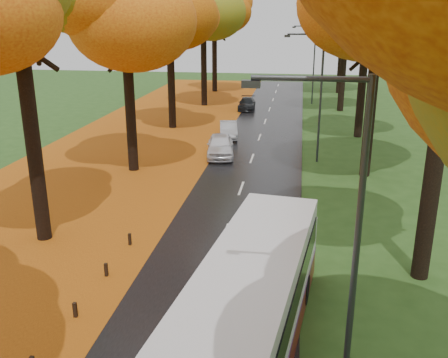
% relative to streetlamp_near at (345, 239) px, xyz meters
% --- Properties ---
extents(road, '(6.50, 90.00, 0.04)m').
position_rel_streetlamp_near_xyz_m(road, '(-3.95, 17.00, -4.69)').
color(road, black).
rests_on(road, ground).
extents(centre_line, '(0.12, 90.00, 0.01)m').
position_rel_streetlamp_near_xyz_m(centre_line, '(-3.95, 17.00, -4.67)').
color(centre_line, silver).
rests_on(centre_line, road).
extents(leaf_verge, '(12.00, 90.00, 0.02)m').
position_rel_streetlamp_near_xyz_m(leaf_verge, '(-12.95, 17.00, -4.70)').
color(leaf_verge, '#83380B').
rests_on(leaf_verge, ground).
extents(leaf_drift, '(0.90, 90.00, 0.01)m').
position_rel_streetlamp_near_xyz_m(leaf_drift, '(-7.00, 17.00, -4.67)').
color(leaf_drift, '#BF6513').
rests_on(leaf_drift, road).
extents(trees_left, '(9.20, 74.00, 13.88)m').
position_rel_streetlamp_near_xyz_m(trees_left, '(-11.13, 19.06, 4.82)').
color(trees_left, black).
rests_on(trees_left, ground).
extents(trees_right, '(9.30, 74.20, 13.96)m').
position_rel_streetlamp_near_xyz_m(trees_right, '(3.24, 18.91, 4.98)').
color(trees_right, black).
rests_on(trees_right, ground).
extents(streetlamp_near, '(2.45, 0.18, 8.00)m').
position_rel_streetlamp_near_xyz_m(streetlamp_near, '(0.00, 0.00, 0.00)').
color(streetlamp_near, '#333538').
rests_on(streetlamp_near, ground).
extents(streetlamp_mid, '(2.45, 0.18, 8.00)m').
position_rel_streetlamp_near_xyz_m(streetlamp_mid, '(0.00, 22.00, 0.00)').
color(streetlamp_mid, '#333538').
rests_on(streetlamp_mid, ground).
extents(streetlamp_far, '(2.45, 0.18, 8.00)m').
position_rel_streetlamp_near_xyz_m(streetlamp_far, '(0.00, 44.00, 0.00)').
color(streetlamp_far, '#333538').
rests_on(streetlamp_far, ground).
extents(bus, '(3.86, 11.14, 2.87)m').
position_rel_streetlamp_near_xyz_m(bus, '(-2.13, 1.93, -3.17)').
color(bus, '#57120D').
rests_on(bus, road).
extents(car_white, '(2.32, 4.49, 1.46)m').
position_rel_streetlamp_near_xyz_m(car_white, '(-6.09, 22.22, -3.94)').
color(car_white, white).
rests_on(car_white, road).
extents(car_silver, '(1.88, 3.85, 1.22)m').
position_rel_streetlamp_near_xyz_m(car_silver, '(-6.30, 27.51, -4.07)').
color(car_silver, '#9A9EA2').
rests_on(car_silver, road).
extents(car_dark, '(1.74, 3.99, 1.14)m').
position_rel_streetlamp_near_xyz_m(car_dark, '(-6.19, 39.59, -4.10)').
color(car_dark, black).
rests_on(car_dark, road).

